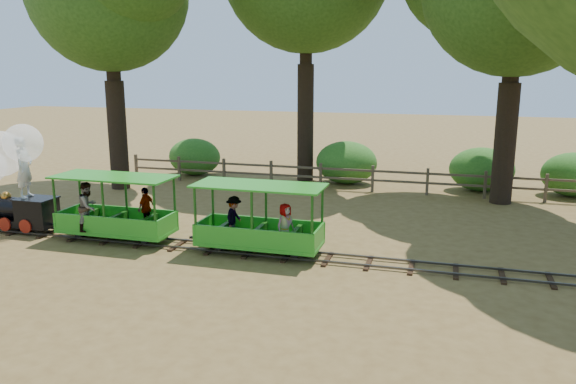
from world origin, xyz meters
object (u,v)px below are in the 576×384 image
(carriage_front, at_px, (113,213))
(fence, at_px, (346,175))
(carriage_rear, at_px, (257,226))
(locomotive, at_px, (8,170))

(carriage_front, distance_m, fence, 9.42)
(carriage_rear, height_order, fence, carriage_rear)
(fence, bearing_deg, locomotive, -136.12)
(locomotive, xyz_separation_m, carriage_rear, (7.45, -0.08, -1.03))
(locomotive, distance_m, carriage_front, 3.53)
(locomotive, bearing_deg, fence, 43.88)
(carriage_front, distance_m, carriage_rear, 4.06)
(locomotive, relative_size, carriage_rear, 0.97)
(carriage_front, height_order, fence, carriage_front)
(carriage_rear, relative_size, fence, 0.18)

